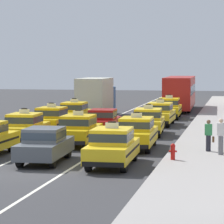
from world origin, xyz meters
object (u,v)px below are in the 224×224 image
object	(u,v)px
sedan_center_nearest	(45,144)
taxi_right_second	(137,132)
taxi_center_second	(79,129)
taxi_right_fourth	(160,113)
pedestrian_mid_block	(209,136)
bus_right_sixth	(180,91)
taxi_right_third	(148,121)
sedan_center_third	(103,121)
taxi_left_second	(25,127)
fire_hydrant	(173,151)
pedestrian_near_crosswalk	(221,136)
taxi_left_third	(52,119)
taxi_left_fourth	(75,113)
taxi_right_nearest	(112,146)
taxi_right_fifth	(169,108)
box_truck_left_fifth	(96,95)

from	to	relation	value
sedan_center_nearest	taxi_right_second	size ratio (longest dim) A/B	0.95
taxi_center_second	taxi_right_fourth	xyz separation A→B (m)	(3.00, 11.84, 0.00)
sedan_center_nearest	pedestrian_mid_block	distance (m)	8.17
sedan_center_nearest	taxi_right_second	bearing A→B (deg)	57.20
bus_right_sixth	taxi_right_third	bearing A→B (deg)	-90.04
sedan_center_third	pedestrian_mid_block	xyz separation A→B (m)	(6.96, -7.47, 0.07)
sedan_center_nearest	bus_right_sixth	xyz separation A→B (m)	(3.03, 32.99, 0.97)
taxi_right_third	bus_right_sixth	world-z (taller)	bus_right_sixth
taxi_left_second	fire_hydrant	world-z (taller)	taxi_left_second
pedestrian_near_crosswalk	fire_hydrant	distance (m)	2.90
taxi_left_third	taxi_right_fourth	size ratio (longest dim) A/B	1.01
taxi_left_second	sedan_center_third	distance (m)	6.05
pedestrian_near_crosswalk	taxi_left_fourth	bearing A→B (deg)	127.90
sedan_center_nearest	taxi_left_third	bearing A→B (deg)	105.67
sedan_center_third	fire_hydrant	size ratio (longest dim) A/B	6.01
taxi_left_third	fire_hydrant	size ratio (longest dim) A/B	6.29
pedestrian_mid_block	sedan_center_nearest	bearing A→B (deg)	-150.23
taxi_right_nearest	pedestrian_mid_block	world-z (taller)	taxi_right_nearest
sedan_center_third	taxi_right_third	xyz separation A→B (m)	(2.88, 0.12, 0.03)
taxi_right_third	pedestrian_mid_block	world-z (taller)	taxi_right_third
taxi_right_nearest	taxi_right_second	xyz separation A→B (m)	(0.17, 5.51, 0.00)
taxi_right_fifth	bus_right_sixth	world-z (taller)	bus_right_sixth
taxi_left_second	fire_hydrant	distance (m)	10.48
taxi_center_second	taxi_right_third	distance (m)	6.44
pedestrian_near_crosswalk	pedestrian_mid_block	distance (m)	1.22
taxi_left_second	pedestrian_mid_block	distance (m)	10.65
taxi_right_nearest	taxi_right_fourth	size ratio (longest dim) A/B	1.01
taxi_left_second	pedestrian_near_crosswalk	bearing A→B (deg)	-17.79
taxi_left_second	sedan_center_nearest	distance (m)	7.30
taxi_right_fifth	box_truck_left_fifth	bearing A→B (deg)	173.10
taxi_left_fourth	sedan_center_nearest	world-z (taller)	taxi_left_fourth
taxi_left_fourth	sedan_center_third	size ratio (longest dim) A/B	1.05
box_truck_left_fifth	taxi_center_second	distance (m)	18.86
sedan_center_nearest	taxi_center_second	world-z (taller)	taxi_center_second
taxi_left_third	pedestrian_mid_block	bearing A→B (deg)	-36.28
taxi_right_second	fire_hydrant	world-z (taller)	taxi_right_second
sedan_center_third	taxi_right_third	distance (m)	2.89
pedestrian_near_crosswalk	sedan_center_third	bearing A→B (deg)	131.63
taxi_right_second	taxi_right_fifth	distance (m)	18.58
taxi_left_third	taxi_right_nearest	size ratio (longest dim) A/B	1.00
taxi_left_fourth	taxi_center_second	world-z (taller)	same
taxi_left_second	pedestrian_near_crosswalk	size ratio (longest dim) A/B	2.72
box_truck_left_fifth	taxi_right_fourth	size ratio (longest dim) A/B	1.54
taxi_right_nearest	taxi_right_fifth	distance (m)	24.08
box_truck_left_fifth	bus_right_sixth	size ratio (longest dim) A/B	0.62
taxi_left_fourth	taxi_left_third	bearing A→B (deg)	-90.77
pedestrian_mid_block	fire_hydrant	bearing A→B (deg)	-115.42
fire_hydrant	taxi_left_fourth	bearing A→B (deg)	118.96
pedestrian_near_crosswalk	taxi_center_second	bearing A→B (deg)	159.03
fire_hydrant	taxi_right_third	bearing A→B (deg)	103.91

